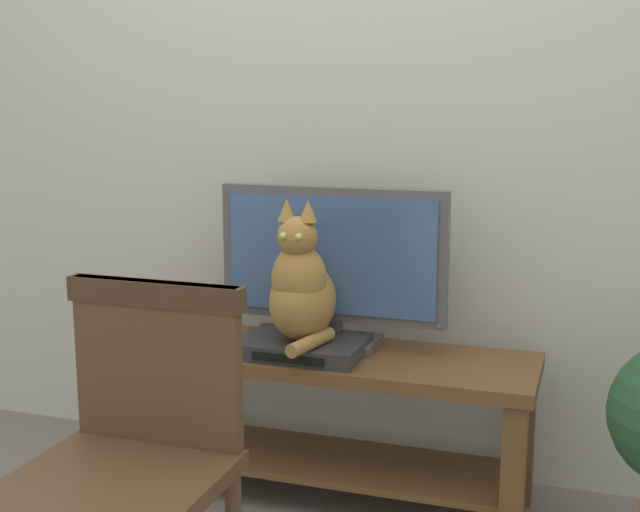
{
  "coord_description": "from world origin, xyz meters",
  "views": [
    {
      "loc": [
        0.84,
        -2.11,
        1.36
      ],
      "look_at": [
        -0.0,
        0.41,
        0.84
      ],
      "focal_mm": 47.88,
      "sensor_mm": 36.0,
      "label": 1
    }
  ],
  "objects_px": {
    "tv_stand": "(325,397)",
    "wooden_chair": "(132,446)",
    "book_stack": "(174,323)",
    "cat": "(301,289)",
    "tv": "(331,262)",
    "media_box": "(303,346)"
  },
  "relations": [
    {
      "from": "tv_stand",
      "to": "cat",
      "type": "height_order",
      "value": "cat"
    },
    {
      "from": "tv_stand",
      "to": "wooden_chair",
      "type": "xyz_separation_m",
      "value": [
        -0.16,
        -0.96,
        0.2
      ]
    },
    {
      "from": "tv",
      "to": "book_stack",
      "type": "height_order",
      "value": "tv"
    },
    {
      "from": "tv",
      "to": "media_box",
      "type": "bearing_deg",
      "value": -115.45
    },
    {
      "from": "wooden_chair",
      "to": "tv_stand",
      "type": "bearing_deg",
      "value": 80.69
    },
    {
      "from": "tv_stand",
      "to": "wooden_chair",
      "type": "height_order",
      "value": "wooden_chair"
    },
    {
      "from": "tv_stand",
      "to": "book_stack",
      "type": "relative_size",
      "value": 5.47
    },
    {
      "from": "tv",
      "to": "wooden_chair",
      "type": "height_order",
      "value": "tv"
    },
    {
      "from": "media_box",
      "to": "cat",
      "type": "distance_m",
      "value": 0.2
    },
    {
      "from": "tv_stand",
      "to": "cat",
      "type": "xyz_separation_m",
      "value": [
        -0.06,
        -0.07,
        0.38
      ]
    },
    {
      "from": "wooden_chair",
      "to": "cat",
      "type": "bearing_deg",
      "value": 83.58
    },
    {
      "from": "book_stack",
      "to": "tv_stand",
      "type": "bearing_deg",
      "value": 6.48
    },
    {
      "from": "media_box",
      "to": "book_stack",
      "type": "height_order",
      "value": "book_stack"
    },
    {
      "from": "tv_stand",
      "to": "media_box",
      "type": "distance_m",
      "value": 0.2
    },
    {
      "from": "cat",
      "to": "book_stack",
      "type": "bearing_deg",
      "value": 178.97
    },
    {
      "from": "tv_stand",
      "to": "cat",
      "type": "relative_size",
      "value": 2.97
    },
    {
      "from": "tv_stand",
      "to": "media_box",
      "type": "height_order",
      "value": "media_box"
    },
    {
      "from": "wooden_chair",
      "to": "media_box",
      "type": "bearing_deg",
      "value": 83.76
    },
    {
      "from": "book_stack",
      "to": "media_box",
      "type": "bearing_deg",
      "value": 0.99
    },
    {
      "from": "book_stack",
      "to": "cat",
      "type": "bearing_deg",
      "value": -1.03
    },
    {
      "from": "media_box",
      "to": "wooden_chair",
      "type": "height_order",
      "value": "wooden_chair"
    },
    {
      "from": "media_box",
      "to": "wooden_chair",
      "type": "bearing_deg",
      "value": -96.24
    }
  ]
}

